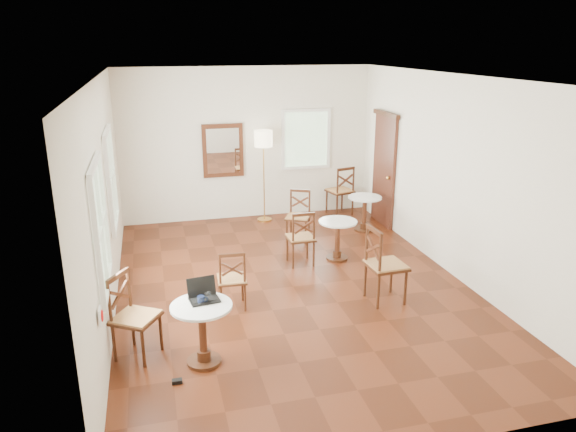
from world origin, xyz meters
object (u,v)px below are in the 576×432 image
Objects in this scene: chair_mid_a at (301,238)px; power_adapter at (177,381)px; mouse at (202,303)px; water_glass at (208,297)px; chair_back_a at (341,191)px; cafe_table_mid at (338,235)px; chair_back_b at (298,216)px; cafe_table_back at (364,210)px; floor_lamp at (263,145)px; chair_mid_b at (384,265)px; laptop at (203,294)px; chair_near_b at (134,316)px; cafe_table_near at (202,327)px; navy_mug at (201,300)px; chair_near_a at (232,279)px.

chair_mid_a is 3.53m from power_adapter.
mouse is 0.10m from water_glass.
water_glass is (-3.26, -4.74, 0.26)m from chair_back_a.
chair_mid_a reaches higher than cafe_table_mid.
cafe_table_back is at bearing 34.65° from chair_back_b.
floor_lamp reaches higher than power_adapter.
chair_mid_b reaches higher than laptop.
chair_near_b is at bearing -145.91° from cafe_table_mid.
chair_mid_b is 13.14× the size of mouse.
cafe_table_mid is at bearing -175.46° from chair_mid_a.
water_glass is 0.99× the size of power_adapter.
laptop is (0.04, 0.14, 0.33)m from cafe_table_near.
chair_mid_a is 2.97m from water_glass.
chair_back_b is at bearing -73.86° from floor_lamp.
cafe_table_near is 0.32m from navy_mug.
chair_back_a is (0.88, 2.29, 0.10)m from cafe_table_mid.
cafe_table_back is at bearing -32.08° from floor_lamp.
cafe_table_mid is at bearing 0.49° from chair_mid_b.
laptop is at bearing 120.70° from water_glass.
water_glass reaches higher than power_adapter.
chair_mid_b is at bearing -86.36° from cafe_table_mid.
chair_back_b reaches higher than cafe_table_mid.
cafe_table_mid is at bearing 64.73° from mouse.
chair_back_a is (3.34, 4.81, 0.07)m from cafe_table_near.
chair_mid_b is (-0.87, -2.82, 0.13)m from cafe_table_back.
chair_mid_a is (-1.61, -1.28, 0.04)m from cafe_table_back.
cafe_table_mid is 3.51m from navy_mug.
mouse is at bearing 44.05° from power_adapter.
water_glass reaches higher than mouse.
cafe_table_back is 0.79× the size of chair_near_a.
chair_back_a is (2.83, 3.57, 0.09)m from chair_near_a.
chair_near_b is (-1.25, -0.88, 0.08)m from chair_near_a.
chair_near_b reaches higher than laptop.
chair_back_a is at bearing 74.33° from mouse.
chair_near_a is 10.20× the size of mouse.
chair_mid_a is 8.55× the size of water_glass.
laptop reaches higher than mouse.
cafe_table_back is 0.73× the size of chair_mid_a.
chair_back_b is at bearing 59.57° from cafe_table_near.
chair_back_a is at bearing 0.01° from floor_lamp.
chair_mid_b reaches higher than cafe_table_mid.
chair_near_a is at bearing 67.27° from cafe_table_near.
chair_near_a is 2.08m from chair_mid_b.
chair_mid_a is 2.59m from floor_lamp.
chair_back_a reaches higher than water_glass.
cafe_table_mid is at bearing -143.31° from chair_near_a.
chair_mid_a is 2.94m from laptop.
chair_mid_b is (0.10, -1.60, 0.13)m from cafe_table_mid.
cafe_table_near is at bearing -132.60° from cafe_table_back.
chair_mid_b is at bearing 38.74° from mouse.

